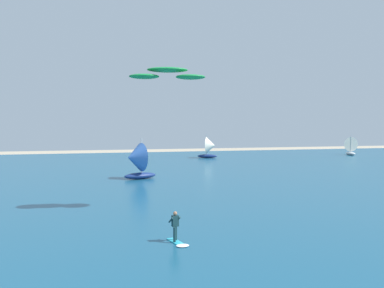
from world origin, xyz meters
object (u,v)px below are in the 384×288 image
at_px(kite, 167,74).
at_px(sailboat_far_left, 349,146).
at_px(kitesurfer, 177,232).
at_px(sailboat_outermost, 136,161).
at_px(sailboat_near_shore, 210,147).

relative_size(kite, sailboat_far_left, 1.34).
distance_m(kitesurfer, kite, 13.07).
bearing_deg(sailboat_far_left, kite, -137.10).
bearing_deg(sailboat_far_left, sailboat_outermost, -150.45).
distance_m(kitesurfer, sailboat_far_left, 77.83).
bearing_deg(kite, sailboat_far_left, 42.90).
relative_size(sailboat_outermost, sailboat_far_left, 1.10).
height_order(kite, sailboat_outermost, kite).
bearing_deg(kitesurfer, kite, 80.05).
distance_m(kite, sailboat_outermost, 20.59).
xyz_separation_m(kite, sailboat_far_left, (51.65, 47.99, -8.13)).
xyz_separation_m(sailboat_near_shore, sailboat_far_left, (32.02, -0.03, -0.10)).
xyz_separation_m(kitesurfer, sailboat_far_left, (53.19, 56.79, 1.41)).
distance_m(kite, sailboat_far_left, 70.97).
distance_m(kite, sailboat_near_shore, 52.50).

